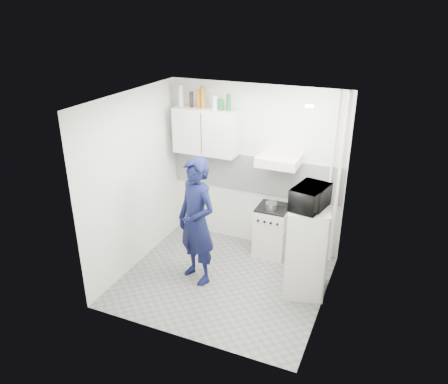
% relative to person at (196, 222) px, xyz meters
% --- Properties ---
extents(floor, '(2.80, 2.80, 0.00)m').
position_rel_person_xyz_m(floor, '(0.37, 0.08, -0.91)').
color(floor, slate).
rests_on(floor, ground).
extents(ceiling, '(2.80, 2.80, 0.00)m').
position_rel_person_xyz_m(ceiling, '(0.37, 0.08, 1.69)').
color(ceiling, white).
rests_on(ceiling, wall_back).
extents(wall_back, '(2.80, 0.00, 2.80)m').
position_rel_person_xyz_m(wall_back, '(0.37, 1.33, 0.39)').
color(wall_back, silver).
rests_on(wall_back, floor).
extents(wall_left, '(0.00, 2.60, 2.60)m').
position_rel_person_xyz_m(wall_left, '(-1.03, 0.08, 0.39)').
color(wall_left, silver).
rests_on(wall_left, floor).
extents(wall_right, '(0.00, 2.60, 2.60)m').
position_rel_person_xyz_m(wall_right, '(1.77, 0.08, 0.39)').
color(wall_right, silver).
rests_on(wall_right, floor).
extents(person, '(0.79, 0.68, 1.83)m').
position_rel_person_xyz_m(person, '(0.00, 0.00, 0.00)').
color(person, black).
rests_on(person, floor).
extents(stove, '(0.49, 0.49, 0.78)m').
position_rel_person_xyz_m(stove, '(0.76, 1.08, -0.52)').
color(stove, beige).
rests_on(stove, floor).
extents(fridge, '(0.64, 0.64, 1.27)m').
position_rel_person_xyz_m(fridge, '(1.47, 0.29, -0.28)').
color(fridge, beige).
rests_on(fridge, floor).
extents(stove_top, '(0.47, 0.47, 0.03)m').
position_rel_person_xyz_m(stove_top, '(0.76, 1.08, -0.12)').
color(stove_top, black).
rests_on(stove_top, stove).
extents(saucepan, '(0.17, 0.17, 0.10)m').
position_rel_person_xyz_m(saucepan, '(0.75, 1.01, -0.06)').
color(saucepan, silver).
rests_on(saucepan, stove_top).
extents(microwave, '(0.60, 0.46, 0.30)m').
position_rel_person_xyz_m(microwave, '(1.47, 0.29, 0.51)').
color(microwave, black).
rests_on(microwave, fridge).
extents(bottle_a, '(0.08, 0.08, 0.33)m').
position_rel_person_xyz_m(bottle_a, '(-0.81, 1.15, 1.45)').
color(bottle_a, '#B2B7BC').
rests_on(bottle_a, upper_cabinet).
extents(bottle_b, '(0.06, 0.06, 0.23)m').
position_rel_person_xyz_m(bottle_b, '(-0.62, 1.15, 1.40)').
color(bottle_b, black).
rests_on(bottle_b, upper_cabinet).
extents(bottle_c, '(0.07, 0.07, 0.28)m').
position_rel_person_xyz_m(bottle_c, '(-0.50, 1.15, 1.42)').
color(bottle_c, brown).
rests_on(bottle_c, upper_cabinet).
extents(bottle_d, '(0.07, 0.07, 0.32)m').
position_rel_person_xyz_m(bottle_d, '(-0.43, 1.15, 1.45)').
color(bottle_d, brown).
rests_on(bottle_d, upper_cabinet).
extents(canister_a, '(0.09, 0.09, 0.22)m').
position_rel_person_xyz_m(canister_a, '(-0.23, 1.15, 1.39)').
color(canister_a, '#B2B7BC').
rests_on(canister_a, upper_cabinet).
extents(canister_b, '(0.08, 0.08, 0.16)m').
position_rel_person_xyz_m(canister_b, '(-0.13, 1.15, 1.36)').
color(canister_b, '#144C1E').
rests_on(canister_b, upper_cabinet).
extents(bottle_e, '(0.06, 0.06, 0.25)m').
position_rel_person_xyz_m(bottle_e, '(-0.01, 1.15, 1.41)').
color(bottle_e, '#144C1E').
rests_on(bottle_e, upper_cabinet).
extents(upper_cabinet, '(1.00, 0.35, 0.70)m').
position_rel_person_xyz_m(upper_cabinet, '(-0.38, 1.15, 0.94)').
color(upper_cabinet, beige).
rests_on(upper_cabinet, wall_back).
extents(range_hood, '(0.60, 0.50, 0.14)m').
position_rel_person_xyz_m(range_hood, '(0.82, 1.08, 0.66)').
color(range_hood, beige).
rests_on(range_hood, wall_back).
extents(backsplash, '(2.74, 0.03, 0.60)m').
position_rel_person_xyz_m(backsplash, '(0.37, 1.31, 0.29)').
color(backsplash, white).
rests_on(backsplash, wall_back).
extents(pipe_a, '(0.05, 0.05, 2.60)m').
position_rel_person_xyz_m(pipe_a, '(1.67, 1.25, 0.39)').
color(pipe_a, beige).
rests_on(pipe_a, floor).
extents(pipe_b, '(0.04, 0.04, 2.60)m').
position_rel_person_xyz_m(pipe_b, '(1.55, 1.25, 0.39)').
color(pipe_b, beige).
rests_on(pipe_b, floor).
extents(ceiling_spot_fixture, '(0.10, 0.10, 0.02)m').
position_rel_person_xyz_m(ceiling_spot_fixture, '(1.37, 0.28, 1.66)').
color(ceiling_spot_fixture, white).
rests_on(ceiling_spot_fixture, ceiling).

